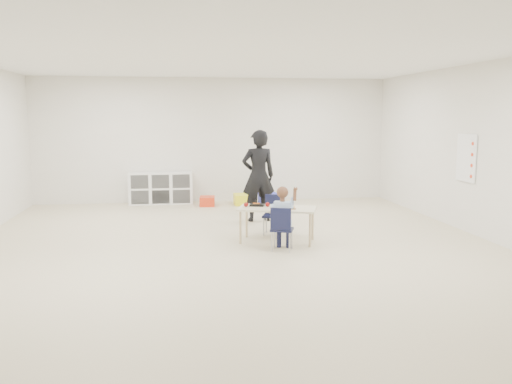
{
  "coord_description": "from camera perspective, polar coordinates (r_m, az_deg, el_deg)",
  "views": [
    {
      "loc": [
        -0.84,
        -7.87,
        1.96
      ],
      "look_at": [
        0.3,
        -0.13,
        0.85
      ],
      "focal_mm": 38.0,
      "sensor_mm": 36.0,
      "label": 1
    }
  ],
  "objects": [
    {
      "name": "apple_near",
      "position": [
        8.44,
        1.23,
        -1.33
      ],
      "size": [
        0.07,
        0.07,
        0.07
      ],
      "primitive_type": "sphere",
      "color": "maroon",
      "rests_on": "table"
    },
    {
      "name": "room",
      "position": [
        7.93,
        -2.28,
        4.03
      ],
      "size": [
        9.0,
        9.02,
        2.8
      ],
      "color": "beige",
      "rests_on": "ground"
    },
    {
      "name": "lunch_tray_far",
      "position": [
        8.52,
        0.12,
        -1.38
      ],
      "size": [
        0.26,
        0.22,
        0.03
      ],
      "primitive_type": "cube",
      "rotation": [
        0.0,
        0.0,
        -0.33
      ],
      "color": "black",
      "rests_on": "table"
    },
    {
      "name": "milk_carton",
      "position": [
        8.25,
        2.32,
        -1.45
      ],
      "size": [
        0.09,
        0.09,
        0.1
      ],
      "primitive_type": "cube",
      "rotation": [
        0.0,
        0.0,
        -0.33
      ],
      "color": "white",
      "rests_on": "table"
    },
    {
      "name": "chair_near",
      "position": [
        7.9,
        2.76,
        -3.86
      ],
      "size": [
        0.4,
        0.38,
        0.65
      ],
      "primitive_type": null,
      "rotation": [
        0.0,
        0.0,
        -0.33
      ],
      "color": "black",
      "rests_on": "ground"
    },
    {
      "name": "bin_blue",
      "position": [
        12.03,
        1.33,
        -0.71
      ],
      "size": [
        0.41,
        0.52,
        0.24
      ],
      "primitive_type": "cube",
      "rotation": [
        0.0,
        0.0,
        0.05
      ],
      "color": "#1C25D2",
      "rests_on": "ground"
    },
    {
      "name": "cubby_shelf",
      "position": [
        12.26,
        -9.98,
        0.41
      ],
      "size": [
        1.4,
        0.4,
        0.7
      ],
      "primitive_type": "cube",
      "color": "white",
      "rests_on": "ground"
    },
    {
      "name": "child",
      "position": [
        7.86,
        2.76,
        -2.52
      ],
      "size": [
        0.55,
        0.55,
        1.03
      ],
      "primitive_type": null,
      "rotation": [
        0.0,
        0.0,
        -0.33
      ],
      "color": "#BCDDFF",
      "rests_on": "chair_near"
    },
    {
      "name": "table",
      "position": [
        8.43,
        2.23,
        -3.44
      ],
      "size": [
        1.32,
        0.95,
        0.54
      ],
      "rotation": [
        0.0,
        0.0,
        -0.33
      ],
      "color": "beige",
      "rests_on": "ground"
    },
    {
      "name": "bread_roll",
      "position": [
        8.26,
        3.81,
        -1.57
      ],
      "size": [
        0.09,
        0.09,
        0.07
      ],
      "primitive_type": "ellipsoid",
      "color": "tan",
      "rests_on": "table"
    },
    {
      "name": "apple_far",
      "position": [
        8.44,
        -1.06,
        -1.33
      ],
      "size": [
        0.07,
        0.07,
        0.07
      ],
      "primitive_type": "sphere",
      "color": "maroon",
      "rests_on": "table"
    },
    {
      "name": "chair_far",
      "position": [
        8.95,
        1.77,
        -2.44
      ],
      "size": [
        0.4,
        0.38,
        0.65
      ],
      "primitive_type": null,
      "rotation": [
        0.0,
        0.0,
        -0.33
      ],
      "color": "black",
      "rests_on": "ground"
    },
    {
      "name": "bin_yellow",
      "position": [
        11.98,
        -1.42,
        -0.78
      ],
      "size": [
        0.37,
        0.48,
        0.23
      ],
      "primitive_type": "cube",
      "rotation": [
        0.0,
        0.0,
        -0.0
      ],
      "color": "yellow",
      "rests_on": "ground"
    },
    {
      "name": "adult",
      "position": [
        10.03,
        0.25,
        1.72
      ],
      "size": [
        0.66,
        0.47,
        1.7
      ],
      "primitive_type": "imported",
      "rotation": [
        0.0,
        0.0,
        3.24
      ],
      "color": "black",
      "rests_on": "ground"
    },
    {
      "name": "bin_red",
      "position": [
        11.87,
        -5.15,
        -0.97
      ],
      "size": [
        0.35,
        0.44,
        0.2
      ],
      "primitive_type": "cube",
      "rotation": [
        0.0,
        0.0,
        -0.09
      ],
      "color": "red",
      "rests_on": "ground"
    },
    {
      "name": "rules_poster",
      "position": [
        9.77,
        21.26,
        3.36
      ],
      "size": [
        0.02,
        0.6,
        0.8
      ],
      "primitive_type": "cube",
      "color": "white",
      "rests_on": "room"
    },
    {
      "name": "lunch_tray_near",
      "position": [
        8.43,
        3.05,
        -1.49
      ],
      "size": [
        0.26,
        0.22,
        0.03
      ],
      "primitive_type": "cube",
      "rotation": [
        0.0,
        0.0,
        -0.33
      ],
      "color": "black",
      "rests_on": "table"
    }
  ]
}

